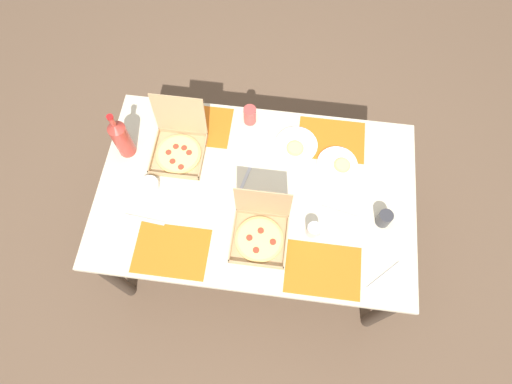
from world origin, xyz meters
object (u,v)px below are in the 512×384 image
Objects in this scene: plate_far_right at (338,165)px; condiment_bowl at (150,185)px; cup_dark at (384,218)px; pizza_box_corner_left at (179,145)px; pizza_box_center at (260,231)px; cup_clear_right at (176,110)px; cup_red at (314,231)px; soda_bottle at (121,138)px; cup_clear_left at (250,115)px; plate_middle at (296,145)px.

condiment_bowl is (-0.95, -0.25, 0.01)m from plate_far_right.
pizza_box_corner_left is at bearing 165.72° from cup_dark.
pizza_box_corner_left is at bearing -179.11° from plate_far_right.
pizza_box_corner_left reaches higher than pizza_box_center.
plate_far_right is 2.22× the size of cup_clear_right.
condiment_bowl is at bearing -165.49° from plate_far_right.
pizza_box_center is 0.64m from pizza_box_corner_left.
pizza_box_center is 0.26m from cup_red.
cup_red is (0.26, 0.04, -0.00)m from pizza_box_center.
pizza_box_center reaches higher than condiment_bowl.
pizza_box_corner_left is 0.84m from plate_far_right.
soda_bottle is 0.35m from cup_clear_right.
plate_far_right is 0.66× the size of soda_bottle.
cup_clear_right is at bearing -177.85° from cup_clear_left.
pizza_box_corner_left is 1.44× the size of plate_far_right.
soda_bottle is at bearing 161.45° from cup_red.
plate_far_right is 2.22× the size of condiment_bowl.
cup_red is at bearing 8.42° from pizza_box_center.
plate_middle is at bearing 75.75° from pizza_box_center.
condiment_bowl is (-0.85, 0.15, -0.02)m from cup_red.
plate_far_right is 0.93× the size of plate_middle.
soda_bottle is (-0.76, 0.38, 0.09)m from pizza_box_center.
pizza_box_corner_left is 1.34× the size of plate_middle.
condiment_bowl is (-0.11, -0.23, -0.03)m from pizza_box_corner_left.
condiment_bowl reaches higher than plate_middle.
cup_dark is 1.24m from cup_clear_right.
plate_far_right is at bearing 75.34° from cup_red.
cup_clear_left is at bearing 2.15° from cup_clear_right.
soda_bottle reaches higher than cup_clear_right.
cup_clear_left is at bearing 122.68° from cup_red.
pizza_box_center reaches higher than cup_dark.
cup_clear_left is at bearing 145.31° from cup_dark.
cup_clear_right is (-0.67, 0.12, 0.04)m from plate_middle.
plate_far_right is 0.24m from plate_middle.
pizza_box_corner_left is 0.95× the size of soda_bottle.
plate_middle is at bearing 104.49° from cup_red.
cup_dark is (0.34, 0.11, 0.00)m from cup_red.
soda_bottle is 2.96× the size of cup_clear_left.
soda_bottle reaches higher than plate_far_right.
pizza_box_center is at bearing -26.50° from soda_bottle.
cup_clear_left is (0.62, 0.27, -0.08)m from soda_bottle.
soda_bottle reaches higher than cup_red.
plate_far_right is at bearing 0.89° from pizza_box_corner_left.
pizza_box_center is 0.61m from cup_dark.
cup_clear_left is 0.89m from cup_dark.
pizza_box_corner_left reaches higher than condiment_bowl.
soda_bottle is at bearing -172.02° from pizza_box_corner_left.
condiment_bowl is (-1.19, 0.04, -0.02)m from cup_dark.
cup_dark is at bearing -1.97° from condiment_bowl.
condiment_bowl is at bearing -49.41° from soda_bottle.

